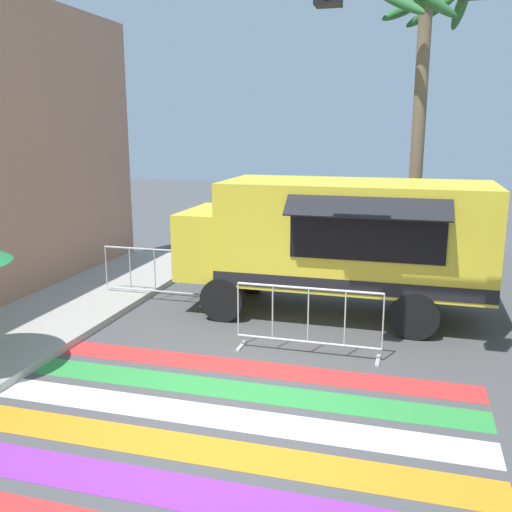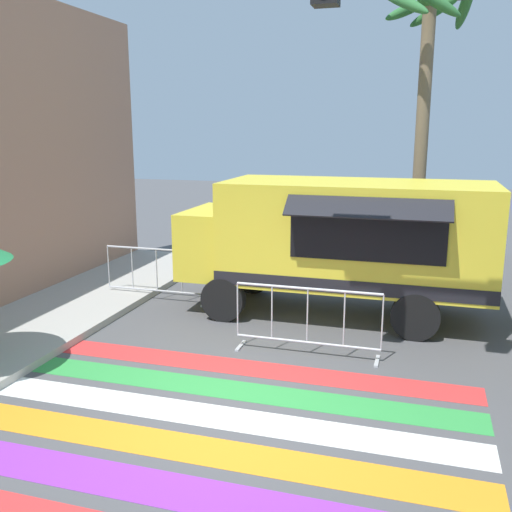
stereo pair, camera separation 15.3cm
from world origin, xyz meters
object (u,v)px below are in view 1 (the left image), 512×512
(traffic_signal_pole, at_px, (480,38))
(palm_tree, at_px, (422,72))
(barricade_front, at_px, (308,321))
(food_truck, at_px, (331,236))
(barricade_side, at_px, (155,275))

(traffic_signal_pole, height_order, palm_tree, palm_tree)
(traffic_signal_pole, height_order, barricade_front, traffic_signal_pole)
(traffic_signal_pole, relative_size, barricade_front, 2.74)
(food_truck, xyz_separation_m, palm_tree, (1.45, 3.34, 3.21))
(palm_tree, bearing_deg, barricade_side, -145.68)
(palm_tree, bearing_deg, barricade_front, -105.19)
(food_truck, bearing_deg, traffic_signal_pole, -57.07)
(traffic_signal_pole, bearing_deg, palm_tree, 95.52)
(barricade_front, bearing_deg, traffic_signal_pole, -27.64)
(traffic_signal_pole, distance_m, barricade_side, 7.61)
(traffic_signal_pole, bearing_deg, barricade_side, 151.41)
(traffic_signal_pole, xyz_separation_m, palm_tree, (-0.63, 6.57, 0.22))
(traffic_signal_pole, relative_size, barricade_side, 2.81)
(food_truck, relative_size, barricade_front, 2.46)
(traffic_signal_pole, xyz_separation_m, barricade_front, (-2.12, 1.11, -3.97))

